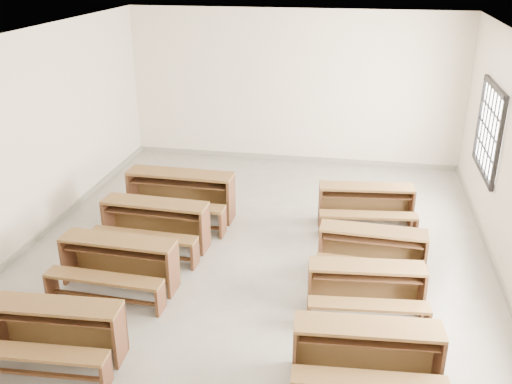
% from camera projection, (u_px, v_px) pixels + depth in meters
% --- Properties ---
extents(room, '(8.50, 8.50, 3.20)m').
position_uv_depth(room, '(262.00, 116.00, 7.84)').
color(room, gray).
rests_on(room, ground).
extents(desk_set_0, '(1.53, 0.86, 0.67)m').
position_uv_depth(desk_set_0, '(55.00, 328.00, 6.30)').
color(desk_set_0, brown).
rests_on(desk_set_0, ground).
extents(desk_set_1, '(1.60, 0.87, 0.70)m').
position_uv_depth(desk_set_1, '(118.00, 260.00, 7.64)').
color(desk_set_1, brown).
rests_on(desk_set_1, ground).
extents(desk_set_2, '(1.66, 0.91, 0.73)m').
position_uv_depth(desk_set_2, '(154.00, 221.00, 8.70)').
color(desk_set_2, brown).
rests_on(desk_set_2, ground).
extents(desk_set_3, '(1.82, 0.97, 0.81)m').
position_uv_depth(desk_set_3, '(180.00, 192.00, 9.64)').
color(desk_set_3, brown).
rests_on(desk_set_3, ground).
extents(desk_set_4, '(1.59, 0.91, 0.69)m').
position_uv_depth(desk_set_4, '(367.00, 351.00, 5.92)').
color(desk_set_4, brown).
rests_on(desk_set_4, ground).
extents(desk_set_5, '(1.51, 0.89, 0.65)m').
position_uv_depth(desk_set_5, '(366.00, 286.00, 7.12)').
color(desk_set_5, brown).
rests_on(desk_set_5, ground).
extents(desk_set_6, '(1.51, 0.83, 0.67)m').
position_uv_depth(desk_set_6, '(372.00, 249.00, 7.99)').
color(desk_set_6, brown).
rests_on(desk_set_6, ground).
extents(desk_set_7, '(1.62, 0.96, 0.69)m').
position_uv_depth(desk_set_7, '(366.00, 203.00, 9.39)').
color(desk_set_7, brown).
rests_on(desk_set_7, ground).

